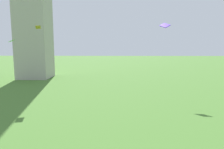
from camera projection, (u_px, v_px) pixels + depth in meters
The scene contains 3 objects.
kite_flying_5 at pixel (38, 27), 27.25m from camera, with size 0.84×1.01×0.38m.
kite_flying_6 at pixel (165, 25), 28.79m from camera, with size 1.44×1.46×0.82m.
kite_flying_7 at pixel (12, 41), 30.02m from camera, with size 0.84×0.62×0.39m.
Camera 1 is at (1.69, 1.48, 6.68)m, focal length 33.96 mm.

